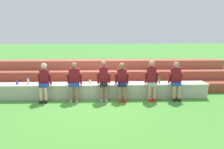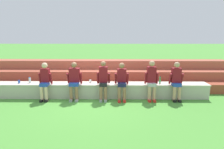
% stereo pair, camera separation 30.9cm
% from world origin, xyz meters
% --- Properties ---
extents(ground_plane, '(80.00, 80.00, 0.00)m').
position_xyz_m(ground_plane, '(0.00, 0.00, 0.00)').
color(ground_plane, '#4C9338').
extents(stone_seating_wall, '(8.65, 0.58, 0.56)m').
position_xyz_m(stone_seating_wall, '(0.00, 0.27, 0.29)').
color(stone_seating_wall, '#B7AF9E').
rests_on(stone_seating_wall, ground).
extents(brick_bleachers, '(12.17, 1.98, 1.18)m').
position_xyz_m(brick_bleachers, '(0.00, 1.87, 0.46)').
color(brick_bleachers, '#99422E').
rests_on(brick_bleachers, ground).
extents(person_far_left, '(0.49, 0.53, 1.39)m').
position_xyz_m(person_far_left, '(-1.81, -0.04, 0.75)').
color(person_far_left, beige).
rests_on(person_far_left, ground).
extents(person_left_of_center, '(0.56, 0.51, 1.41)m').
position_xyz_m(person_left_of_center, '(-0.73, -0.00, 0.77)').
color(person_left_of_center, '#996B4C').
rests_on(person_left_of_center, ground).
extents(person_center, '(0.49, 0.50, 1.45)m').
position_xyz_m(person_center, '(0.34, -0.02, 0.77)').
color(person_center, '#996B4C').
rests_on(person_center, ground).
extents(person_right_of_center, '(0.52, 0.59, 1.38)m').
position_xyz_m(person_right_of_center, '(1.02, -0.01, 0.74)').
color(person_right_of_center, '#996B4C').
rests_on(person_right_of_center, ground).
extents(person_far_right, '(0.50, 0.49, 1.47)m').
position_xyz_m(person_far_right, '(2.11, -0.02, 0.79)').
color(person_far_right, tan).
rests_on(person_far_right, ground).
extents(person_rightmost_edge, '(0.51, 0.47, 1.42)m').
position_xyz_m(person_rightmost_edge, '(3.02, -0.03, 0.76)').
color(person_rightmost_edge, tan).
rests_on(person_rightmost_edge, ground).
extents(water_bottle_mid_left, '(0.08, 0.08, 0.22)m').
position_xyz_m(water_bottle_mid_left, '(-2.53, 0.32, 0.66)').
color(water_bottle_mid_left, silver).
rests_on(water_bottle_mid_left, stone_seating_wall).
extents(water_bottle_near_left, '(0.06, 0.06, 0.28)m').
position_xyz_m(water_bottle_near_left, '(2.50, 0.30, 0.69)').
color(water_bottle_near_left, green).
rests_on(water_bottle_near_left, stone_seating_wall).
extents(plastic_cup_middle, '(0.09, 0.09, 0.12)m').
position_xyz_m(plastic_cup_middle, '(-0.18, 0.33, 0.62)').
color(plastic_cup_middle, white).
rests_on(plastic_cup_middle, stone_seating_wall).
extents(plastic_cup_right_end, '(0.08, 0.08, 0.12)m').
position_xyz_m(plastic_cup_right_end, '(-2.92, 0.24, 0.62)').
color(plastic_cup_right_end, blue).
rests_on(plastic_cup_right_end, stone_seating_wall).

